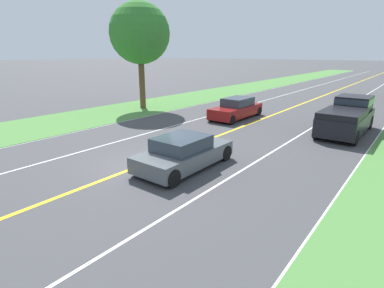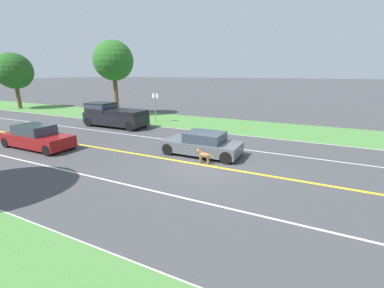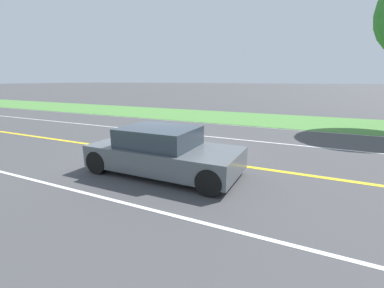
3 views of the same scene
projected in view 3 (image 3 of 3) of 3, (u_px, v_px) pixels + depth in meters
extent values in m
plane|color=#424244|center=(168.00, 156.00, 8.99)|extent=(400.00, 400.00, 0.00)
cube|color=yellow|center=(168.00, 155.00, 8.99)|extent=(0.18, 160.00, 0.01)
cube|color=white|center=(229.00, 125.00, 15.12)|extent=(0.14, 160.00, 0.01)
cube|color=white|center=(91.00, 195.00, 5.92)|extent=(0.10, 160.00, 0.01)
cube|color=white|center=(206.00, 136.00, 12.05)|extent=(0.10, 160.00, 0.01)
cube|color=#4C843D|center=(242.00, 118.00, 17.74)|extent=(6.00, 160.00, 0.03)
cube|color=#51565B|center=(165.00, 157.00, 7.22)|extent=(1.89, 4.23, 0.60)
cube|color=#2D3842|center=(159.00, 137.00, 7.15)|extent=(1.62, 2.03, 0.52)
cylinder|color=black|center=(209.00, 182.00, 5.80)|extent=(0.22, 0.65, 0.65)
cylinder|color=black|center=(97.00, 162.00, 7.21)|extent=(0.22, 0.65, 0.65)
cylinder|color=black|center=(232.00, 161.00, 7.30)|extent=(0.22, 0.65, 0.65)
cylinder|color=black|center=(135.00, 148.00, 8.71)|extent=(0.22, 0.65, 0.65)
ellipsoid|color=olive|center=(167.00, 145.00, 8.64)|extent=(0.25, 0.62, 0.24)
cylinder|color=olive|center=(171.00, 154.00, 8.55)|extent=(0.07, 0.07, 0.33)
cylinder|color=olive|center=(161.00, 153.00, 8.75)|extent=(0.07, 0.07, 0.33)
cylinder|color=olive|center=(173.00, 153.00, 8.66)|extent=(0.07, 0.07, 0.33)
cylinder|color=olive|center=(163.00, 152.00, 8.87)|extent=(0.07, 0.07, 0.33)
cylinder|color=olive|center=(173.00, 143.00, 8.49)|extent=(0.14, 0.18, 0.16)
sphere|color=olive|center=(176.00, 142.00, 8.42)|extent=(0.22, 0.22, 0.21)
ellipsoid|color=#331E14|center=(180.00, 143.00, 8.35)|extent=(0.10, 0.10, 0.08)
cone|color=brown|center=(175.00, 140.00, 8.36)|extent=(0.07, 0.07, 0.09)
cone|color=brown|center=(177.00, 139.00, 8.45)|extent=(0.07, 0.07, 0.09)
cylinder|color=olive|center=(158.00, 142.00, 8.82)|extent=(0.07, 0.23, 0.23)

